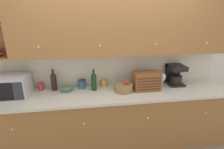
{
  "coord_description": "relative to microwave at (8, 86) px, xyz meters",
  "views": [
    {
      "loc": [
        -0.36,
        -2.66,
        1.99
      ],
      "look_at": [
        0.0,
        -0.23,
        1.14
      ],
      "focal_mm": 28.0,
      "sensor_mm": 36.0,
      "label": 1
    }
  ],
  "objects": [
    {
      "name": "fruit_basket",
      "position": [
        1.61,
        -0.05,
        -0.09
      ],
      "size": [
        0.28,
        0.28,
        0.18
      ],
      "color": "#937047",
      "rests_on": "counter_unit"
    },
    {
      "name": "storage_canister",
      "position": [
        0.99,
        0.17,
        -0.09
      ],
      "size": [
        0.12,
        0.12,
        0.13
      ],
      "color": "#33567A",
      "rests_on": "counter_unit"
    },
    {
      "name": "microwave",
      "position": [
        0.0,
        0.0,
        0.0
      ],
      "size": [
        0.53,
        0.38,
        0.31
      ],
      "color": "silver",
      "rests_on": "counter_unit"
    },
    {
      "name": "ground_plane",
      "position": [
        1.44,
        0.27,
        -1.06
      ],
      "size": [
        24.0,
        24.0,
        0.0
      ],
      "primitive_type": "plane",
      "color": "slate"
    },
    {
      "name": "second_wine_bottle",
      "position": [
        1.17,
        0.07,
        -0.01
      ],
      "size": [
        0.08,
        0.08,
        0.33
      ],
      "color": "#19381E",
      "rests_on": "counter_unit"
    },
    {
      "name": "backsplash_panel",
      "position": [
        1.44,
        0.27,
        0.11
      ],
      "size": [
        3.54,
        0.01,
        0.53
      ],
      "color": "silver",
      "rests_on": "counter_unit"
    },
    {
      "name": "coffee_maker",
      "position": [
        2.49,
        0.12,
        0.01
      ],
      "size": [
        0.25,
        0.28,
        0.32
      ],
      "color": "black",
      "rests_on": "counter_unit"
    },
    {
      "name": "upper_cabinets",
      "position": [
        1.62,
        0.1,
        0.83
      ],
      "size": [
        3.54,
        0.36,
        0.9
      ],
      "color": "#A36B38",
      "rests_on": "backsplash_panel"
    },
    {
      "name": "mug_blue_second",
      "position": [
        1.34,
        0.2,
        -0.1
      ],
      "size": [
        0.1,
        0.09,
        0.11
      ],
      "color": "gold",
      "rests_on": "counter_unit"
    },
    {
      "name": "wine_bottle",
      "position": [
        0.58,
        0.15,
        -0.0
      ],
      "size": [
        0.08,
        0.08,
        0.33
      ],
      "color": "black",
      "rests_on": "counter_unit"
    },
    {
      "name": "counter_unit",
      "position": [
        1.44,
        -0.05,
        -0.6
      ],
      "size": [
        3.56,
        0.68,
        0.9
      ],
      "color": "#A36B38",
      "rests_on": "ground_plane"
    },
    {
      "name": "wine_glass",
      "position": [
        2.24,
        0.02,
        0.0
      ],
      "size": [
        0.08,
        0.08,
        0.23
      ],
      "color": "silver",
      "rests_on": "counter_unit"
    },
    {
      "name": "wall_back",
      "position": [
        1.44,
        0.3,
        0.24
      ],
      "size": [
        5.94,
        0.06,
        2.6
      ],
      "color": "white",
      "rests_on": "ground_plane"
    },
    {
      "name": "bowl_stack_on_counter",
      "position": [
        0.75,
        0.1,
        -0.12
      ],
      "size": [
        0.2,
        0.2,
        0.07
      ],
      "color": "slate",
      "rests_on": "counter_unit"
    },
    {
      "name": "bread_box",
      "position": [
        1.96,
        -0.03,
        -0.02
      ],
      "size": [
        0.39,
        0.25,
        0.27
      ],
      "color": "brown",
      "rests_on": "counter_unit"
    },
    {
      "name": "mug",
      "position": [
        0.37,
        0.18,
        -0.1
      ],
      "size": [
        0.09,
        0.08,
        0.11
      ],
      "color": "#B73D38",
      "rests_on": "counter_unit"
    }
  ]
}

